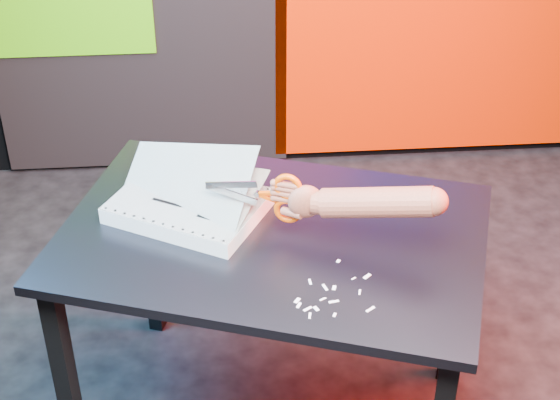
{
  "coord_description": "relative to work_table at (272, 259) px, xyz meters",
  "views": [
    {
      "loc": [
        -0.41,
        -2.07,
        2.15
      ],
      "look_at": [
        -0.26,
        -0.16,
        0.87
      ],
      "focal_mm": 55.0,
      "sensor_mm": 36.0,
      "label": 1
    }
  ],
  "objects": [
    {
      "name": "room",
      "position": [
        0.28,
        0.14,
        0.69
      ],
      "size": [
        3.01,
        3.01,
        2.71
      ],
      "color": "#2C2C2E",
      "rests_on": "ground"
    },
    {
      "name": "work_table",
      "position": [
        0.0,
        0.0,
        0.0
      ],
      "size": [
        1.35,
        1.11,
        0.75
      ],
      "rotation": [
        0.0,
        0.0,
        -0.32
      ],
      "color": "black",
      "rests_on": "ground"
    },
    {
      "name": "printout_stack",
      "position": [
        -0.23,
        0.11,
        0.12
      ],
      "size": [
        0.5,
        0.46,
        0.22
      ],
      "rotation": [
        0.0,
        0.0,
        -0.51
      ],
      "color": "white",
      "rests_on": "work_table"
    },
    {
      "name": "scissors",
      "position": [
        0.02,
        -0.03,
        0.23
      ],
      "size": [
        0.26,
        0.11,
        0.15
      ],
      "rotation": [
        0.0,
        0.0,
        -0.37
      ],
      "color": "silver",
      "rests_on": "printout_stack"
    },
    {
      "name": "hand_forearm",
      "position": [
        0.23,
        -0.11,
        0.26
      ],
      "size": [
        0.43,
        0.2,
        0.15
      ],
      "rotation": [
        0.0,
        0.0,
        -0.37
      ],
      "color": "#A54E35",
      "rests_on": "work_table"
    },
    {
      "name": "paper_clippings",
      "position": [
        0.12,
        -0.28,
        0.09
      ],
      "size": [
        0.21,
        0.23,
        0.0
      ],
      "color": "white",
      "rests_on": "work_table"
    }
  ]
}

